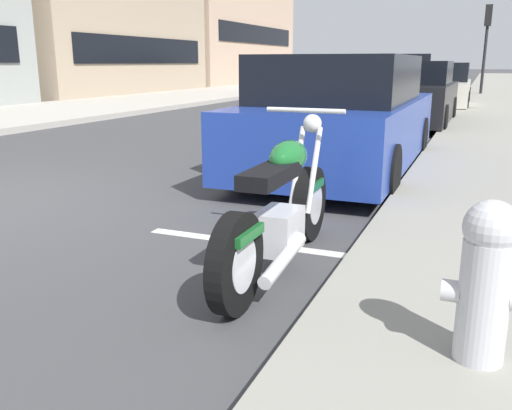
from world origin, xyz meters
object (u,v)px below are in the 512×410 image
(parked_car_second_in_row, at_px, (410,96))
(crossing_truck, at_px, (396,70))
(parked_motorcycle, at_px, (281,212))
(fire_hydrant, at_px, (486,278))
(traffic_signal_near_corner, at_px, (487,30))
(car_opposite_curb, at_px, (287,80))
(parked_car_far_down_curb, at_px, (342,118))
(parked_car_at_intersection, at_px, (441,87))

(parked_car_second_in_row, distance_m, crossing_truck, 20.49)
(parked_motorcycle, relative_size, fire_hydrant, 2.86)
(parked_car_second_in_row, distance_m, fire_hydrant, 10.79)
(crossing_truck, distance_m, traffic_signal_near_corner, 8.94)
(parked_car_second_in_row, relative_size, car_opposite_curb, 0.98)
(fire_hydrant, bearing_deg, parked_motorcycle, 51.53)
(parked_car_far_down_curb, xyz_separation_m, fire_hydrant, (-4.79, -1.81, -0.19))
(parked_motorcycle, xyz_separation_m, parked_car_far_down_curb, (3.73, 0.48, 0.30))
(parked_car_second_in_row, bearing_deg, fire_hydrant, -170.59)
(parked_motorcycle, bearing_deg, fire_hydrant, -128.78)
(fire_hydrant, height_order, traffic_signal_near_corner, traffic_signal_near_corner)
(parked_motorcycle, distance_m, car_opposite_curb, 20.98)
(parked_motorcycle, relative_size, parked_car_at_intersection, 0.45)
(parked_car_at_intersection, height_order, traffic_signal_near_corner, traffic_signal_near_corner)
(crossing_truck, bearing_deg, parked_motorcycle, 92.00)
(car_opposite_curb, bearing_deg, crossing_truck, 158.14)
(parked_motorcycle, bearing_deg, parked_car_at_intersection, 0.05)
(parked_car_far_down_curb, bearing_deg, car_opposite_curb, 21.41)
(parked_car_second_in_row, bearing_deg, parked_motorcycle, -177.47)
(parked_motorcycle, distance_m, crossing_truck, 30.04)
(parked_car_at_intersection, bearing_deg, parked_car_second_in_row, 176.87)
(fire_hydrant, bearing_deg, parked_car_far_down_curb, 20.72)
(fire_hydrant, bearing_deg, parked_car_second_in_row, 8.79)
(parked_car_at_intersection, distance_m, car_opposite_curb, 7.98)
(parked_car_far_down_curb, bearing_deg, fire_hydrant, -159.47)
(parked_car_at_intersection, relative_size, crossing_truck, 0.87)
(parked_motorcycle, xyz_separation_m, car_opposite_curb, (19.82, 6.85, 0.27))
(parked_motorcycle, relative_size, parked_car_far_down_curb, 0.46)
(parked_motorcycle, height_order, crossing_truck, crossing_truck)
(parked_motorcycle, distance_m, parked_car_second_in_row, 9.61)
(crossing_truck, bearing_deg, fire_hydrant, 94.18)
(parked_car_at_intersection, height_order, crossing_truck, crossing_truck)
(car_opposite_curb, xyz_separation_m, traffic_signal_near_corner, (2.62, -7.94, 2.08))
(fire_hydrant, distance_m, traffic_signal_near_corner, 23.61)
(car_opposite_curb, bearing_deg, parked_car_at_intersection, 53.71)
(fire_hydrant, bearing_deg, traffic_signal_near_corner, 0.58)
(parked_car_second_in_row, bearing_deg, parked_car_at_intersection, -1.51)
(parked_car_far_down_curb, xyz_separation_m, parked_car_at_intersection, (11.84, -0.38, -0.05))
(parked_motorcycle, height_order, fire_hydrant, parked_motorcycle)
(car_opposite_curb, relative_size, fire_hydrant, 5.56)
(car_opposite_curb, xyz_separation_m, fire_hydrant, (-20.88, -8.18, -0.16))
(parked_motorcycle, distance_m, traffic_signal_near_corner, 22.59)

